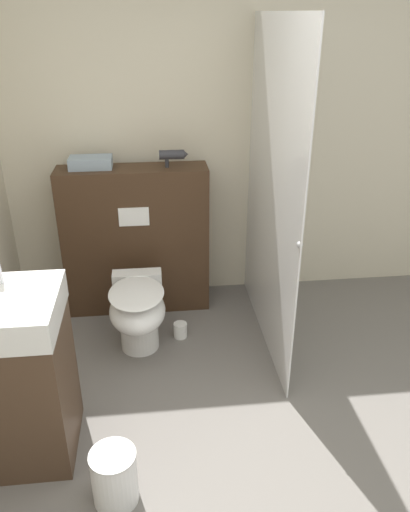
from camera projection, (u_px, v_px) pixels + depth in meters
The scene contains 9 objects.
wall_back at pixel (185, 144), 3.84m from camera, with size 8.00×0.06×2.50m.
partition_panel at pixel (136, 240), 3.86m from camera, with size 1.11×0.29×1.15m.
shower_glass at pixel (271, 194), 3.28m from camera, with size 0.04×1.45×2.17m.
toilet at pixel (138, 312), 3.43m from camera, with size 0.38×0.58×0.51m.
sink_vanity at pixel (11, 377), 2.56m from camera, with size 0.58×0.52×1.10m.
hair_drier at pixel (173, 155), 3.58m from camera, with size 0.21×0.07×0.13m.
folded_towel at pixel (91, 163), 3.58m from camera, with size 0.30×0.18×0.08m.
spare_toilet_roll at pixel (180, 330), 3.68m from camera, with size 0.10×0.10×0.11m.
waste_bin at pixel (115, 477), 2.41m from camera, with size 0.23×0.23×0.30m.
Camera 1 is at (-0.26, -1.50, 2.17)m, focal length 35.00 mm.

